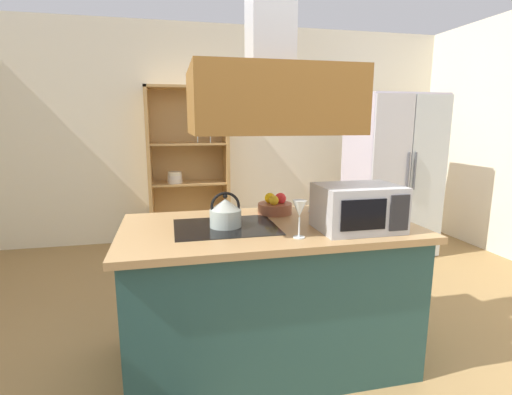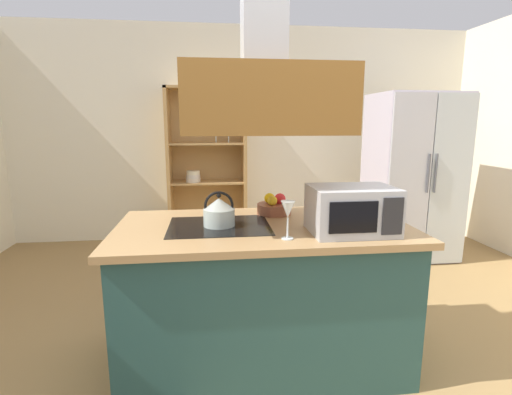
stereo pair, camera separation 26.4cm
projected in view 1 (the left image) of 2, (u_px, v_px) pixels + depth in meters
name	position (u px, v px, depth m)	size (l,w,h in m)	color
ground_plane	(298.00, 369.00, 2.38)	(7.80, 7.80, 0.00)	olive
wall_back	(226.00, 135.00, 4.99)	(6.00, 0.12, 2.70)	#EEE6CA
kitchen_island	(268.00, 293.00, 2.41)	(1.76, 0.94, 0.90)	#264B48
range_hood	(270.00, 81.00, 2.16)	(0.90, 0.70, 1.26)	brown
refrigerator	(391.00, 175.00, 4.45)	(0.90, 0.78, 1.82)	silver
dish_cabinet	(189.00, 175.00, 4.77)	(0.97, 0.40, 1.93)	tan
kettle	(225.00, 212.00, 2.25)	(0.19, 0.19, 0.21)	#B3C4BC
cutting_board	(338.00, 213.00, 2.57)	(0.34, 0.24, 0.02)	white
microwave	(358.00, 208.00, 2.19)	(0.46, 0.35, 0.26)	#B7BABF
wine_glass_on_counter	(299.00, 210.00, 2.03)	(0.08, 0.08, 0.21)	silver
fruit_bowl	(275.00, 206.00, 2.60)	(0.23, 0.23, 0.14)	brown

